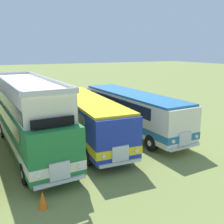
{
  "coord_description": "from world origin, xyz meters",
  "views": [
    {
      "loc": [
        3.5,
        -16.11,
        6.13
      ],
      "look_at": [
        11.61,
        0.21,
        1.75
      ],
      "focal_mm": 41.67,
      "sensor_mm": 36.0,
      "label": 1
    }
  ],
  "objects_px": {
    "bus_sixth_in_row": "(28,114)",
    "cone_near_end": "(43,200)",
    "bus_eighth_in_row": "(132,109)",
    "bus_seventh_in_row": "(86,116)"
  },
  "relations": [
    {
      "from": "bus_sixth_in_row",
      "to": "cone_near_end",
      "type": "xyz_separation_m",
      "value": [
        -0.61,
        -6.45,
        -1.99
      ]
    },
    {
      "from": "cone_near_end",
      "to": "bus_eighth_in_row",
      "type": "bearing_deg",
      "value": 40.66
    },
    {
      "from": "bus_sixth_in_row",
      "to": "bus_eighth_in_row",
      "type": "xyz_separation_m",
      "value": [
        7.65,
        0.64,
        -0.61
      ]
    },
    {
      "from": "bus_sixth_in_row",
      "to": "bus_seventh_in_row",
      "type": "relative_size",
      "value": 1.03
    },
    {
      "from": "bus_sixth_in_row",
      "to": "cone_near_end",
      "type": "height_order",
      "value": "bus_sixth_in_row"
    },
    {
      "from": "bus_sixth_in_row",
      "to": "bus_eighth_in_row",
      "type": "relative_size",
      "value": 1.02
    },
    {
      "from": "bus_eighth_in_row",
      "to": "bus_seventh_in_row",
      "type": "bearing_deg",
      "value": -174.33
    },
    {
      "from": "bus_sixth_in_row",
      "to": "bus_eighth_in_row",
      "type": "height_order",
      "value": "bus_sixth_in_row"
    },
    {
      "from": "bus_seventh_in_row",
      "to": "bus_eighth_in_row",
      "type": "bearing_deg",
      "value": 5.67
    },
    {
      "from": "bus_sixth_in_row",
      "to": "bus_eighth_in_row",
      "type": "bearing_deg",
      "value": 4.82
    }
  ]
}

